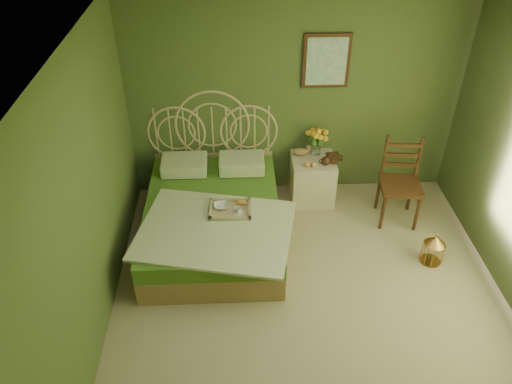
{
  "coord_description": "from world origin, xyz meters",
  "views": [
    {
      "loc": [
        -0.71,
        -3.18,
        3.91
      ],
      "look_at": [
        -0.52,
        1.0,
        0.83
      ],
      "focal_mm": 35.0,
      "sensor_mm": 36.0,
      "label": 1
    }
  ],
  "objects_px": {
    "bed": "(213,215)",
    "chair": "(400,175)",
    "nightstand": "(313,174)",
    "birdcage": "(433,250)"
  },
  "relations": [
    {
      "from": "bed",
      "to": "chair",
      "type": "distance_m",
      "value": 2.24
    },
    {
      "from": "nightstand",
      "to": "chair",
      "type": "bearing_deg",
      "value": -22.86
    },
    {
      "from": "bed",
      "to": "chair",
      "type": "relative_size",
      "value": 2.14
    },
    {
      "from": "bed",
      "to": "chair",
      "type": "height_order",
      "value": "bed"
    },
    {
      "from": "nightstand",
      "to": "birdcage",
      "type": "distance_m",
      "value": 1.72
    },
    {
      "from": "chair",
      "to": "birdcage",
      "type": "height_order",
      "value": "chair"
    },
    {
      "from": "bed",
      "to": "birdcage",
      "type": "height_order",
      "value": "bed"
    },
    {
      "from": "chair",
      "to": "birdcage",
      "type": "relative_size",
      "value": 3.01
    },
    {
      "from": "chair",
      "to": "nightstand",
      "type": "bearing_deg",
      "value": 163.17
    },
    {
      "from": "bed",
      "to": "birdcage",
      "type": "xyz_separation_m",
      "value": [
        2.41,
        -0.55,
        -0.14
      ]
    }
  ]
}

